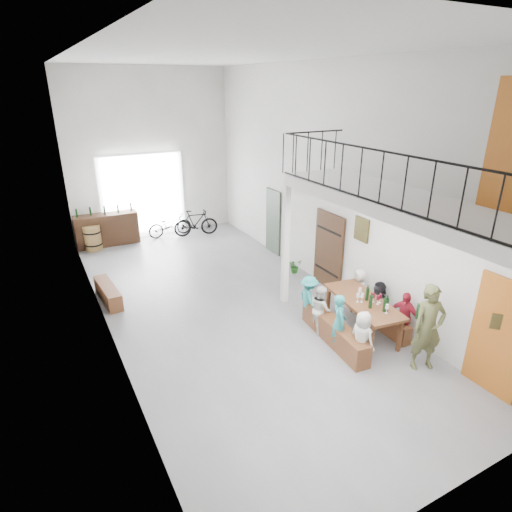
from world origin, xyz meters
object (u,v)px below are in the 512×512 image
bench_inner (334,332)px  side_bench (108,293)px  serving_counter (107,229)px  tasting_table (363,304)px  oak_barrel (93,238)px  host_standing (428,328)px  bicycle_near (170,225)px

bench_inner → side_bench: bench_inner is taller
side_bench → serving_counter: 4.14m
bench_inner → serving_counter: (-3.00, 8.12, 0.28)m
tasting_table → oak_barrel: 8.92m
host_standing → bicycle_near: (-1.89, 9.43, -0.44)m
side_bench → bench_inner: bearing=-47.3°
side_bench → oak_barrel: oak_barrel is taller
oak_barrel → serving_counter: 0.59m
serving_counter → bicycle_near: 2.07m
side_bench → serving_counter: size_ratio=0.74×
side_bench → host_standing: host_standing is taller
bench_inner → side_bench: (-3.75, 4.06, -0.03)m
oak_barrel → serving_counter: bearing=27.9°
tasting_table → bicycle_near: bearing=109.7°
tasting_table → host_standing: bearing=-72.7°
bench_inner → side_bench: bearing=138.6°
side_bench → tasting_table: bearing=-42.2°
bench_inner → host_standing: host_standing is taller
bench_inner → serving_counter: 8.66m
tasting_table → host_standing: host_standing is taller
bench_inner → side_bench: 5.52m
bench_inner → tasting_table: bearing=6.3°
oak_barrel → serving_counter: serving_counter is taller
tasting_table → bicycle_near: size_ratio=1.32×
side_bench → bicycle_near: size_ratio=0.95×
tasting_table → bench_inner: tasting_table is taller
bicycle_near → bench_inner: bearing=-176.7°
tasting_table → side_bench: size_ratio=1.39×
bicycle_near → side_bench: bearing=140.9°
bicycle_near → host_standing: bearing=-172.1°
bicycle_near → oak_barrel: bearing=89.4°
side_bench → oak_barrel: bearing=86.3°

